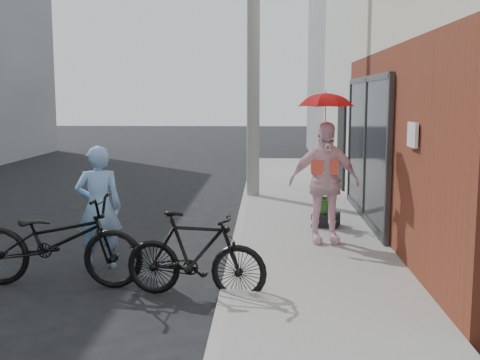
# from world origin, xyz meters

# --- Properties ---
(ground) EXTENTS (80.00, 80.00, 0.00)m
(ground) POSITION_xyz_m (0.00, 0.00, 0.00)
(ground) COLOR black
(ground) RESTS_ON ground
(sidewalk) EXTENTS (2.20, 24.00, 0.12)m
(sidewalk) POSITION_xyz_m (2.10, 2.00, 0.06)
(sidewalk) COLOR gray
(sidewalk) RESTS_ON ground
(curb) EXTENTS (0.12, 24.00, 0.12)m
(curb) POSITION_xyz_m (0.94, 2.00, 0.06)
(curb) COLOR #9E9E99
(curb) RESTS_ON ground
(east_building_far) EXTENTS (8.00, 8.00, 7.00)m
(east_building_far) POSITION_xyz_m (7.20, 16.00, 3.50)
(east_building_far) COLOR gray
(east_building_far) RESTS_ON ground
(utility_pole) EXTENTS (0.28, 0.28, 7.00)m
(utility_pole) POSITION_xyz_m (1.10, 6.00, 3.50)
(utility_pole) COLOR #9E9E99
(utility_pole) RESTS_ON ground
(officer) EXTENTS (0.68, 0.53, 1.65)m
(officer) POSITION_xyz_m (-0.82, 0.58, 0.82)
(officer) COLOR #7FADE1
(officer) RESTS_ON ground
(bike_left) EXTENTS (2.15, 0.83, 1.11)m
(bike_left) POSITION_xyz_m (-1.13, -0.20, 0.56)
(bike_left) COLOR black
(bike_left) RESTS_ON ground
(bike_right) EXTENTS (1.71, 0.74, 0.99)m
(bike_right) POSITION_xyz_m (0.59, -0.54, 0.50)
(bike_right) COLOR black
(bike_right) RESTS_ON ground
(kimono_woman) EXTENTS (1.10, 0.58, 1.80)m
(kimono_woman) POSITION_xyz_m (2.25, 1.68, 1.02)
(kimono_woman) COLOR white
(kimono_woman) RESTS_ON sidewalk
(parasol) EXTENTS (0.79, 0.79, 0.70)m
(parasol) POSITION_xyz_m (2.25, 1.68, 2.27)
(parasol) COLOR red
(parasol) RESTS_ON kimono_woman
(planter) EXTENTS (0.52, 0.52, 0.22)m
(planter) POSITION_xyz_m (2.40, 2.81, 0.23)
(planter) COLOR black
(planter) RESTS_ON sidewalk
(potted_plant) EXTENTS (0.55, 0.47, 0.61)m
(potted_plant) POSITION_xyz_m (2.40, 2.81, 0.64)
(potted_plant) COLOR #2F6528
(potted_plant) RESTS_ON planter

